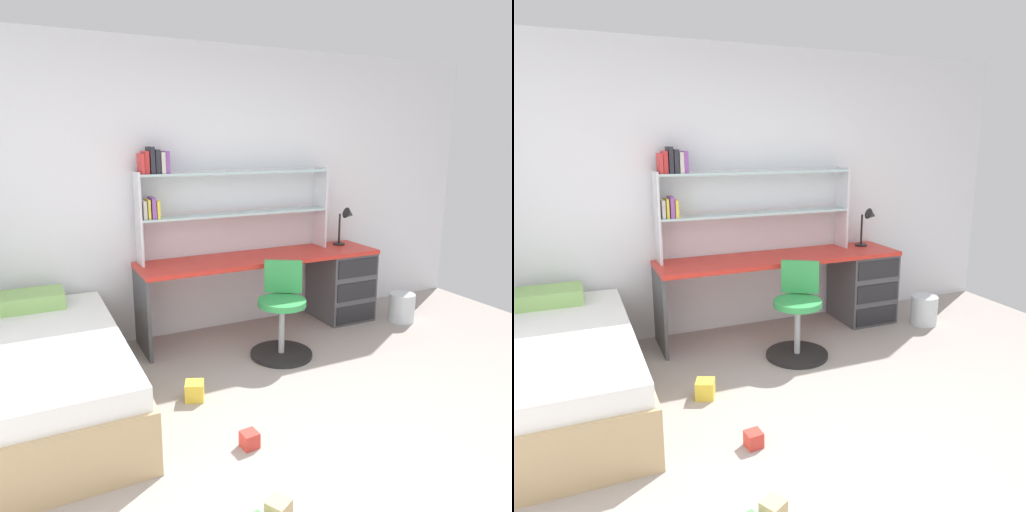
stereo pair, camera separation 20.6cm
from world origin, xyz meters
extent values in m
cube|color=#9E938C|center=(0.00, 0.00, -0.01)|extent=(5.62, 5.91, 0.02)
cube|color=silver|center=(0.00, 2.49, 1.30)|extent=(5.62, 0.06, 2.59)
cube|color=red|center=(0.24, 2.16, 0.71)|extent=(2.28, 0.56, 0.04)
cube|color=#4C4C51|center=(1.14, 2.16, 0.35)|extent=(0.50, 0.53, 0.69)
cube|color=#4C4C51|center=(-0.88, 2.16, 0.35)|extent=(0.03, 0.50, 0.69)
cube|color=black|center=(1.14, 1.89, 0.12)|extent=(0.45, 0.01, 0.18)
cube|color=black|center=(1.14, 1.89, 0.35)|extent=(0.45, 0.01, 0.18)
cube|color=black|center=(1.14, 1.89, 0.58)|extent=(0.45, 0.01, 0.18)
cube|color=silver|center=(-0.84, 2.32, 1.12)|extent=(0.02, 0.22, 0.79)
cube|color=silver|center=(0.97, 2.32, 1.12)|extent=(0.02, 0.22, 0.79)
cube|color=silver|center=(0.07, 2.32, 1.11)|extent=(1.79, 0.22, 0.02)
cube|color=silver|center=(0.07, 2.32, 1.49)|extent=(1.79, 0.22, 0.02)
cube|color=beige|center=(-0.79, 2.32, 1.20)|extent=(0.03, 0.16, 0.15)
cube|color=yellow|center=(-0.76, 2.32, 1.21)|extent=(0.02, 0.16, 0.16)
cube|color=purple|center=(-0.72, 2.32, 1.21)|extent=(0.03, 0.17, 0.18)
cube|color=yellow|center=(-0.68, 2.32, 1.20)|extent=(0.03, 0.18, 0.15)
cube|color=red|center=(-0.79, 2.32, 1.58)|extent=(0.03, 0.17, 0.17)
cube|color=red|center=(-0.76, 2.32, 1.59)|extent=(0.04, 0.15, 0.18)
cube|color=#26262D|center=(-0.71, 2.32, 1.61)|extent=(0.03, 0.18, 0.22)
cube|color=#26262D|center=(-0.67, 2.32, 1.60)|extent=(0.04, 0.17, 0.20)
cube|color=beige|center=(-0.63, 2.32, 1.58)|extent=(0.03, 0.19, 0.17)
cube|color=purple|center=(-0.59, 2.32, 1.59)|extent=(0.04, 0.16, 0.18)
cylinder|color=black|center=(1.17, 2.26, 0.74)|extent=(0.12, 0.12, 0.02)
cylinder|color=black|center=(1.17, 2.26, 0.90)|extent=(0.02, 0.02, 0.30)
cone|color=black|center=(1.25, 2.21, 1.05)|extent=(0.12, 0.11, 0.13)
cylinder|color=black|center=(0.14, 1.58, 0.01)|extent=(0.52, 0.52, 0.03)
cylinder|color=#A5A8AD|center=(0.14, 1.58, 0.22)|extent=(0.05, 0.05, 0.44)
cylinder|color=green|center=(0.14, 1.58, 0.47)|extent=(0.40, 0.40, 0.05)
cube|color=green|center=(0.23, 1.74, 0.64)|extent=(0.29, 0.20, 0.28)
cube|color=tan|center=(-1.73, 1.48, 0.19)|extent=(1.12, 1.92, 0.38)
cube|color=white|center=(-1.73, 1.48, 0.45)|extent=(1.06, 1.86, 0.14)
cube|color=#8CBF66|center=(-1.73, 2.19, 0.58)|extent=(0.50, 0.32, 0.12)
cylinder|color=silver|center=(1.61, 1.78, 0.14)|extent=(0.25, 0.25, 0.28)
cube|color=gold|center=(-0.75, 1.22, 0.06)|extent=(0.17, 0.17, 0.13)
cube|color=tan|center=(-0.76, -0.03, 0.05)|extent=(0.14, 0.14, 0.10)
cube|color=red|center=(-0.64, 0.55, 0.05)|extent=(0.10, 0.10, 0.09)
camera|label=1|loc=(-1.73, -1.78, 1.76)|focal=34.50mm
camera|label=2|loc=(-1.55, -1.86, 1.76)|focal=34.50mm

